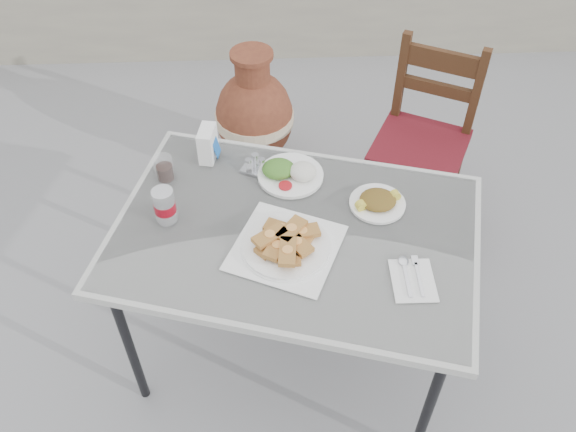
{
  "coord_description": "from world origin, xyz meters",
  "views": [
    {
      "loc": [
        0.03,
        -1.39,
        2.31
      ],
      "look_at": [
        0.09,
        0.08,
        0.78
      ],
      "focal_mm": 38.0,
      "sensor_mm": 36.0,
      "label": 1
    }
  ],
  "objects_px": {
    "terracotta_urn": "(255,118)",
    "cafe_table": "(295,240)",
    "cola_glass": "(165,170)",
    "napkin_holder": "(208,144)",
    "condiment_caddy": "(255,166)",
    "salad_chopped_plate": "(378,201)",
    "pide_plate": "(286,242)",
    "soda_can": "(165,206)",
    "salad_rice_plate": "(290,172)",
    "chair": "(422,140)"
  },
  "relations": [
    {
      "from": "salad_rice_plate",
      "to": "napkin_holder",
      "type": "height_order",
      "value": "napkin_holder"
    },
    {
      "from": "cafe_table",
      "to": "terracotta_urn",
      "type": "distance_m",
      "value": 1.27
    },
    {
      "from": "salad_rice_plate",
      "to": "soda_can",
      "type": "distance_m",
      "value": 0.49
    },
    {
      "from": "terracotta_urn",
      "to": "salad_chopped_plate",
      "type": "bearing_deg",
      "value": -67.79
    },
    {
      "from": "cola_glass",
      "to": "napkin_holder",
      "type": "height_order",
      "value": "napkin_holder"
    },
    {
      "from": "chair",
      "to": "pide_plate",
      "type": "bearing_deg",
      "value": -100.81
    },
    {
      "from": "salad_rice_plate",
      "to": "napkin_holder",
      "type": "relative_size",
      "value": 1.87
    },
    {
      "from": "pide_plate",
      "to": "cola_glass",
      "type": "xyz_separation_m",
      "value": [
        -0.43,
        0.37,
        0.01
      ]
    },
    {
      "from": "pide_plate",
      "to": "chair",
      "type": "relative_size",
      "value": 0.48
    },
    {
      "from": "salad_chopped_plate",
      "to": "cola_glass",
      "type": "relative_size",
      "value": 2.07
    },
    {
      "from": "cafe_table",
      "to": "salad_chopped_plate",
      "type": "distance_m",
      "value": 0.33
    },
    {
      "from": "cafe_table",
      "to": "salad_chopped_plate",
      "type": "bearing_deg",
      "value": 19.81
    },
    {
      "from": "salad_rice_plate",
      "to": "chair",
      "type": "height_order",
      "value": "chair"
    },
    {
      "from": "salad_chopped_plate",
      "to": "soda_can",
      "type": "relative_size",
      "value": 1.5
    },
    {
      "from": "condiment_caddy",
      "to": "cafe_table",
      "type": "bearing_deg",
      "value": -66.92
    },
    {
      "from": "salad_rice_plate",
      "to": "terracotta_urn",
      "type": "relative_size",
      "value": 0.34
    },
    {
      "from": "salad_rice_plate",
      "to": "soda_can",
      "type": "height_order",
      "value": "soda_can"
    },
    {
      "from": "terracotta_urn",
      "to": "cafe_table",
      "type": "bearing_deg",
      "value": -83.02
    },
    {
      "from": "soda_can",
      "to": "chair",
      "type": "relative_size",
      "value": 0.14
    },
    {
      "from": "cola_glass",
      "to": "salad_rice_plate",
      "type": "bearing_deg",
      "value": -1.56
    },
    {
      "from": "pide_plate",
      "to": "salad_chopped_plate",
      "type": "height_order",
      "value": "pide_plate"
    },
    {
      "from": "napkin_holder",
      "to": "terracotta_urn",
      "type": "relative_size",
      "value": 0.18
    },
    {
      "from": "salad_chopped_plate",
      "to": "chair",
      "type": "height_order",
      "value": "chair"
    },
    {
      "from": "cafe_table",
      "to": "pide_plate",
      "type": "height_order",
      "value": "pide_plate"
    },
    {
      "from": "napkin_holder",
      "to": "condiment_caddy",
      "type": "height_order",
      "value": "napkin_holder"
    },
    {
      "from": "cafe_table",
      "to": "condiment_caddy",
      "type": "xyz_separation_m",
      "value": [
        -0.13,
        0.31,
        0.08
      ]
    },
    {
      "from": "pide_plate",
      "to": "soda_can",
      "type": "height_order",
      "value": "soda_can"
    },
    {
      "from": "napkin_holder",
      "to": "pide_plate",
      "type": "bearing_deg",
      "value": -49.89
    },
    {
      "from": "soda_can",
      "to": "pide_plate",
      "type": "bearing_deg",
      "value": -20.23
    },
    {
      "from": "salad_rice_plate",
      "to": "napkin_holder",
      "type": "distance_m",
      "value": 0.34
    },
    {
      "from": "salad_rice_plate",
      "to": "pide_plate",
      "type": "bearing_deg",
      "value": -94.75
    },
    {
      "from": "cafe_table",
      "to": "salad_rice_plate",
      "type": "relative_size",
      "value": 5.78
    },
    {
      "from": "cafe_table",
      "to": "cola_glass",
      "type": "distance_m",
      "value": 0.56
    },
    {
      "from": "cola_glass",
      "to": "chair",
      "type": "bearing_deg",
      "value": 25.22
    },
    {
      "from": "cafe_table",
      "to": "cola_glass",
      "type": "relative_size",
      "value": 14.67
    },
    {
      "from": "condiment_caddy",
      "to": "chair",
      "type": "height_order",
      "value": "chair"
    },
    {
      "from": "salad_chopped_plate",
      "to": "condiment_caddy",
      "type": "distance_m",
      "value": 0.48
    },
    {
      "from": "cafe_table",
      "to": "pide_plate",
      "type": "distance_m",
      "value": 0.12
    },
    {
      "from": "cafe_table",
      "to": "napkin_holder",
      "type": "bearing_deg",
      "value": 128.06
    },
    {
      "from": "soda_can",
      "to": "condiment_caddy",
      "type": "xyz_separation_m",
      "value": [
        0.31,
        0.24,
        -0.04
      ]
    },
    {
      "from": "salad_rice_plate",
      "to": "condiment_caddy",
      "type": "relative_size",
      "value": 2.06
    },
    {
      "from": "napkin_holder",
      "to": "terracotta_urn",
      "type": "bearing_deg",
      "value": 88.62
    },
    {
      "from": "cola_glass",
      "to": "napkin_holder",
      "type": "bearing_deg",
      "value": 36.23
    },
    {
      "from": "salad_chopped_plate",
      "to": "cola_glass",
      "type": "xyz_separation_m",
      "value": [
        -0.77,
        0.18,
        0.03
      ]
    },
    {
      "from": "napkin_holder",
      "to": "chair",
      "type": "relative_size",
      "value": 0.14
    },
    {
      "from": "chair",
      "to": "terracotta_urn",
      "type": "distance_m",
      "value": 0.9
    },
    {
      "from": "salad_rice_plate",
      "to": "terracotta_urn",
      "type": "height_order",
      "value": "salad_rice_plate"
    },
    {
      "from": "cafe_table",
      "to": "chair",
      "type": "distance_m",
      "value": 1.07
    },
    {
      "from": "terracotta_urn",
      "to": "chair",
      "type": "bearing_deg",
      "value": -26.5
    },
    {
      "from": "cola_glass",
      "to": "napkin_holder",
      "type": "relative_size",
      "value": 0.74
    }
  ]
}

